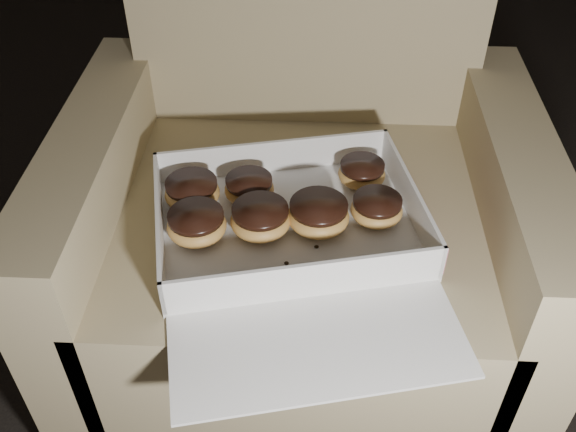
# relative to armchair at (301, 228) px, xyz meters

# --- Properties ---
(floor) EXTENTS (4.50, 4.50, 0.00)m
(floor) POSITION_rel_armchair_xyz_m (-0.60, 0.13, -0.26)
(floor) COLOR black
(floor) RESTS_ON ground
(armchair) EXTENTS (0.79, 0.67, 0.83)m
(armchair) POSITION_rel_armchair_xyz_m (0.00, 0.00, 0.00)
(armchair) COLOR tan
(armchair) RESTS_ON floor
(bakery_box) EXTENTS (0.49, 0.54, 0.07)m
(bakery_box) POSITION_rel_armchair_xyz_m (-0.01, -0.16, 0.12)
(bakery_box) COLOR white
(bakery_box) RESTS_ON armchair
(donut_a) EXTENTS (0.08, 0.08, 0.04)m
(donut_a) POSITION_rel_armchair_xyz_m (0.10, -0.01, 0.14)
(donut_a) COLOR gold
(donut_a) RESTS_ON bakery_box
(donut_b) EXTENTS (0.08, 0.08, 0.04)m
(donut_b) POSITION_rel_armchair_xyz_m (-0.08, -0.06, 0.14)
(donut_b) COLOR gold
(donut_b) RESTS_ON bakery_box
(donut_c) EXTENTS (0.10, 0.10, 0.05)m
(donut_c) POSITION_rel_armchair_xyz_m (0.03, -0.12, 0.14)
(donut_c) COLOR gold
(donut_c) RESTS_ON bakery_box
(donut_d) EXTENTS (0.09, 0.09, 0.05)m
(donut_d) POSITION_rel_armchair_xyz_m (-0.16, -0.15, 0.14)
(donut_d) COLOR gold
(donut_d) RESTS_ON bakery_box
(donut_e) EXTENTS (0.09, 0.09, 0.04)m
(donut_e) POSITION_rel_armchair_xyz_m (-0.18, -0.08, 0.14)
(donut_e) COLOR gold
(donut_e) RESTS_ON bakery_box
(donut_f) EXTENTS (0.08, 0.08, 0.04)m
(donut_f) POSITION_rel_armchair_xyz_m (0.12, -0.10, 0.14)
(donut_f) COLOR gold
(donut_f) RESTS_ON bakery_box
(donut_g) EXTENTS (0.09, 0.09, 0.05)m
(donut_g) POSITION_rel_armchair_xyz_m (-0.06, -0.14, 0.14)
(donut_g) COLOR gold
(donut_g) RESTS_ON bakery_box
(crumb_a) EXTENTS (0.01, 0.01, 0.00)m
(crumb_a) POSITION_rel_armchair_xyz_m (0.02, -0.13, 0.12)
(crumb_a) COLOR black
(crumb_a) RESTS_ON bakery_box
(crumb_b) EXTENTS (0.01, 0.01, 0.00)m
(crumb_b) POSITION_rel_armchair_xyz_m (0.17, -0.19, 0.12)
(crumb_b) COLOR black
(crumb_b) RESTS_ON bakery_box
(crumb_c) EXTENTS (0.01, 0.01, 0.00)m
(crumb_c) POSITION_rel_armchair_xyz_m (0.03, -0.17, 0.12)
(crumb_c) COLOR black
(crumb_c) RESTS_ON bakery_box
(crumb_d) EXTENTS (0.01, 0.01, 0.00)m
(crumb_d) POSITION_rel_armchair_xyz_m (-0.02, -0.21, 0.12)
(crumb_d) COLOR black
(crumb_d) RESTS_ON bakery_box
(crumb_e) EXTENTS (0.01, 0.01, 0.00)m
(crumb_e) POSITION_rel_armchair_xyz_m (0.16, -0.20, 0.12)
(crumb_e) COLOR black
(crumb_e) RESTS_ON bakery_box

